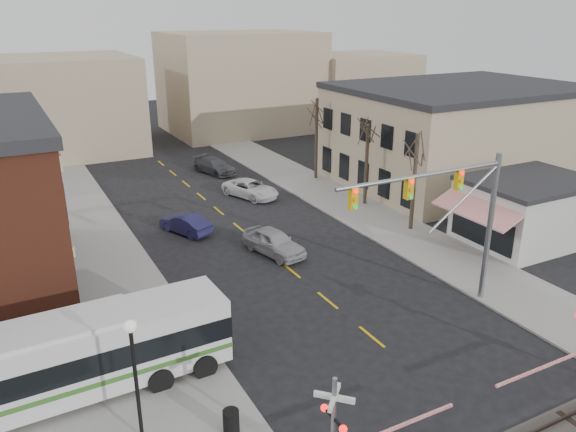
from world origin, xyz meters
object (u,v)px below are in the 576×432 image
at_px(car_b, 185,224).
at_px(traffic_signal_mast, 453,206).
at_px(car_d, 215,166).
at_px(transit_bus, 68,358).
at_px(street_lamp, 133,357).
at_px(trash_bin, 231,422).
at_px(car_c, 251,189).
at_px(pedestrian_far, 138,319).
at_px(car_a, 274,242).
at_px(pedestrian_near, 200,348).
at_px(rr_crossing_west, 344,428).

bearing_deg(car_b, traffic_signal_mast, 93.66).
xyz_separation_m(car_b, car_d, (7.19, 13.37, 0.03)).
distance_m(transit_bus, street_lamp, 4.36).
relative_size(traffic_signal_mast, trash_bin, 9.84).
height_order(car_c, pedestrian_far, pedestrian_far).
bearing_deg(transit_bus, trash_bin, -45.81).
height_order(car_a, pedestrian_near, pedestrian_near).
bearing_deg(rr_crossing_west, pedestrian_far, 108.91).
bearing_deg(pedestrian_far, transit_bus, -170.01).
distance_m(traffic_signal_mast, street_lamp, 16.28).
distance_m(transit_bus, car_b, 17.68).
bearing_deg(traffic_signal_mast, rr_crossing_west, -147.10).
distance_m(car_b, pedestrian_near, 16.00).
bearing_deg(trash_bin, pedestrian_far, 99.70).
height_order(transit_bus, street_lamp, street_lamp).
distance_m(rr_crossing_west, trash_bin, 4.49).
xyz_separation_m(transit_bus, street_lamp, (1.86, -3.58, 1.64)).
distance_m(street_lamp, pedestrian_near, 5.13).
bearing_deg(car_b, rr_crossing_west, 61.35).
distance_m(transit_bus, car_a, 16.08).
bearing_deg(rr_crossing_west, trash_bin, 126.63).
height_order(transit_bus, car_a, transit_bus).
distance_m(car_d, pedestrian_far, 28.43).
xyz_separation_m(car_a, pedestrian_far, (-9.94, -5.80, 0.21)).
height_order(transit_bus, car_b, transit_bus).
distance_m(traffic_signal_mast, pedestrian_far, 15.89).
relative_size(traffic_signal_mast, pedestrian_far, 5.34).
bearing_deg(car_a, car_d, 66.43).
bearing_deg(traffic_signal_mast, trash_bin, -165.55).
distance_m(street_lamp, car_b, 20.17).
xyz_separation_m(traffic_signal_mast, pedestrian_far, (-14.45, 4.65, -4.70)).
bearing_deg(street_lamp, rr_crossing_west, -41.07).
bearing_deg(car_a, transit_bus, -160.07).
bearing_deg(car_c, transit_bus, -150.87).
height_order(trash_bin, pedestrian_far, pedestrian_far).
height_order(street_lamp, car_b, street_lamp).
height_order(traffic_signal_mast, car_c, traffic_signal_mast).
relative_size(car_c, pedestrian_far, 2.82).
height_order(car_c, car_d, car_d).
height_order(rr_crossing_west, pedestrian_near, rr_crossing_west).
xyz_separation_m(car_b, pedestrian_far, (-6.09, -11.76, 0.34)).
height_order(rr_crossing_west, car_a, rr_crossing_west).
relative_size(transit_bus, car_d, 2.63).
bearing_deg(transit_bus, pedestrian_far, 42.32).
height_order(car_d, pedestrian_far, pedestrian_far).
relative_size(street_lamp, pedestrian_far, 2.67).
height_order(street_lamp, car_a, street_lamp).
bearing_deg(transit_bus, car_c, 50.13).
relative_size(rr_crossing_west, car_b, 1.37).
relative_size(traffic_signal_mast, car_d, 1.96).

